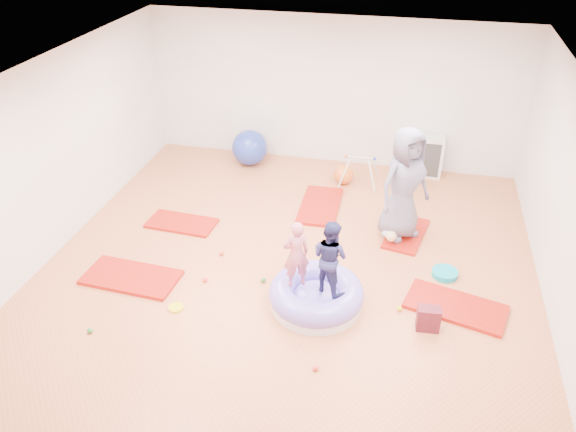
# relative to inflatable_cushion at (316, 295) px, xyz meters

# --- Properties ---
(room) EXTENTS (7.01, 8.01, 2.81)m
(room) POSITION_rel_inflatable_cushion_xyz_m (-0.54, 0.38, 1.25)
(room) COLOR #C77045
(room) RESTS_ON ground
(gym_mat_front_left) EXTENTS (1.36, 0.74, 0.06)m
(gym_mat_front_left) POSITION_rel_inflatable_cushion_xyz_m (-2.64, -0.05, -0.13)
(gym_mat_front_left) COLOR #A22606
(gym_mat_front_left) RESTS_ON ground
(gym_mat_mid_left) EXTENTS (1.13, 0.61, 0.05)m
(gym_mat_mid_left) POSITION_rel_inflatable_cushion_xyz_m (-2.50, 1.46, -0.13)
(gym_mat_mid_left) COLOR #A22606
(gym_mat_mid_left) RESTS_ON ground
(gym_mat_center_back) EXTENTS (0.67, 1.30, 0.05)m
(gym_mat_center_back) POSITION_rel_inflatable_cushion_xyz_m (-0.40, 2.52, -0.13)
(gym_mat_center_back) COLOR #A22606
(gym_mat_center_back) RESTS_ON ground
(gym_mat_right) EXTENTS (1.40, 0.94, 0.05)m
(gym_mat_right) POSITION_rel_inflatable_cushion_xyz_m (1.80, 0.34, -0.13)
(gym_mat_right) COLOR #A22606
(gym_mat_right) RESTS_ON ground
(gym_mat_rear_right) EXTENTS (0.73, 1.15, 0.04)m
(gym_mat_rear_right) POSITION_rel_inflatable_cushion_xyz_m (1.08, 1.97, -0.13)
(gym_mat_rear_right) COLOR #A22606
(gym_mat_rear_right) RESTS_ON ground
(inflatable_cushion) EXTENTS (1.25, 1.25, 0.39)m
(inflatable_cushion) POSITION_rel_inflatable_cushion_xyz_m (0.00, 0.00, 0.00)
(inflatable_cushion) COLOR white
(inflatable_cushion) RESTS_ON ground
(child_pink) EXTENTS (0.41, 0.37, 0.95)m
(child_pink) POSITION_rel_inflatable_cushion_xyz_m (-0.27, -0.02, 0.69)
(child_pink) COLOR #CD6274
(child_pink) RESTS_ON inflatable_cushion
(child_navy) EXTENTS (0.62, 0.58, 1.02)m
(child_navy) POSITION_rel_inflatable_cushion_xyz_m (0.16, -0.03, 0.72)
(child_navy) COLOR navy
(child_navy) RESTS_ON inflatable_cushion
(adult_caregiver) EXTENTS (1.02, 1.01, 1.78)m
(adult_caregiver) POSITION_rel_inflatable_cushion_xyz_m (0.96, 1.92, 0.78)
(adult_caregiver) COLOR slate
(adult_caregiver) RESTS_ON gym_mat_rear_right
(infant) EXTENTS (0.36, 0.36, 0.21)m
(infant) POSITION_rel_inflatable_cushion_xyz_m (0.86, 1.74, -0.00)
(infant) COLOR #A3C8E7
(infant) RESTS_ON gym_mat_rear_right
(ball_pit_balls) EXTENTS (3.80, 2.03, 0.07)m
(ball_pit_balls) POSITION_rel_inflatable_cushion_xyz_m (-0.67, -0.07, -0.12)
(ball_pit_balls) COLOR yellow
(ball_pit_balls) RESTS_ON ground
(exercise_ball_blue) EXTENTS (0.69, 0.69, 0.69)m
(exercise_ball_blue) POSITION_rel_inflatable_cushion_xyz_m (-2.05, 3.86, 0.19)
(exercise_ball_blue) COLOR #2238A2
(exercise_ball_blue) RESTS_ON ground
(exercise_ball_orange) EXTENTS (0.36, 0.36, 0.36)m
(exercise_ball_orange) POSITION_rel_inflatable_cushion_xyz_m (-0.14, 3.46, 0.03)
(exercise_ball_orange) COLOR orange
(exercise_ball_orange) RESTS_ON ground
(infant_play_gym) EXTENTS (0.69, 0.66, 0.53)m
(infant_play_gym) POSITION_rel_inflatable_cushion_xyz_m (0.13, 3.55, 0.20)
(infant_play_gym) COLOR silver
(infant_play_gym) RESTS_ON ground
(cube_shelf) EXTENTS (0.77, 0.38, 0.77)m
(cube_shelf) POSITION_rel_inflatable_cushion_xyz_m (1.22, 4.17, 0.23)
(cube_shelf) COLOR silver
(cube_shelf) RESTS_ON ground
(balance_disc) EXTENTS (0.37, 0.37, 0.08)m
(balance_disc) POSITION_rel_inflatable_cushion_xyz_m (1.67, 1.03, -0.11)
(balance_disc) COLOR #0D9AB1
(balance_disc) RESTS_ON ground
(backpack) EXTENTS (0.30, 0.20, 0.33)m
(backpack) POSITION_rel_inflatable_cushion_xyz_m (1.44, -0.14, 0.01)
(backpack) COLOR #A4263F
(backpack) RESTS_ON ground
(yellow_toy) EXTENTS (0.20, 0.20, 0.03)m
(yellow_toy) POSITION_rel_inflatable_cushion_xyz_m (-1.78, -0.50, -0.14)
(yellow_toy) COLOR yellow
(yellow_toy) RESTS_ON ground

